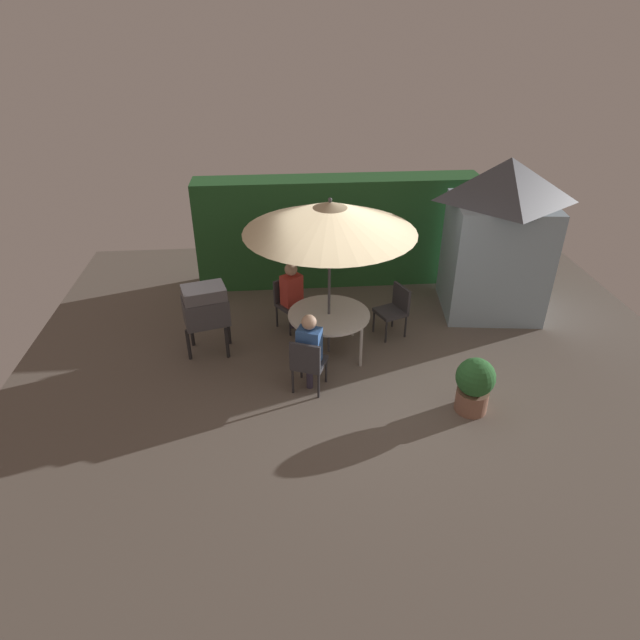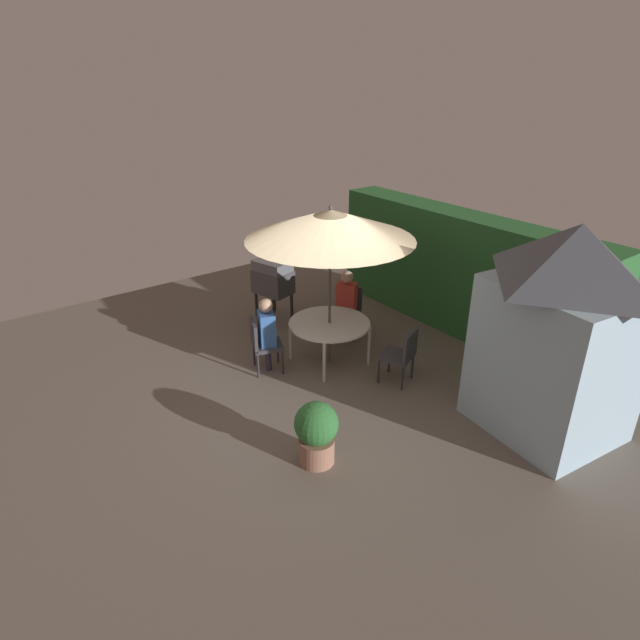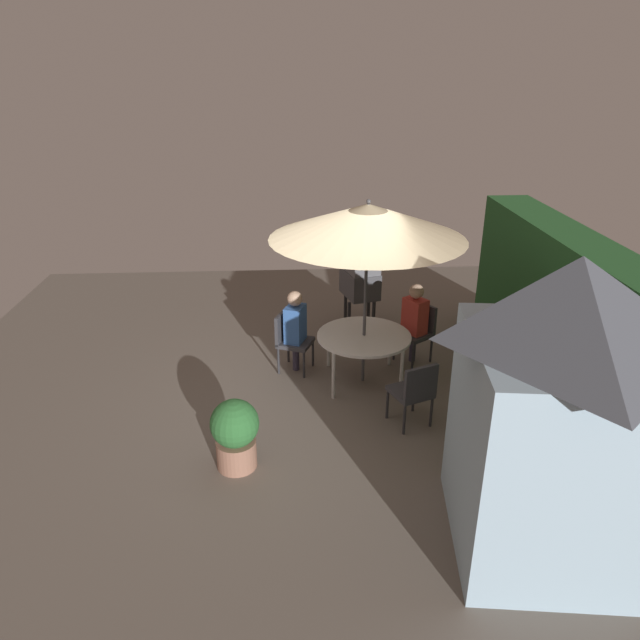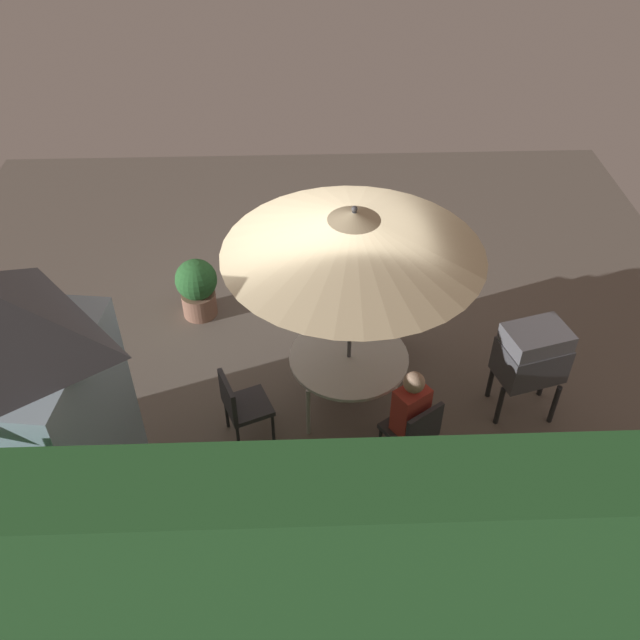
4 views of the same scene
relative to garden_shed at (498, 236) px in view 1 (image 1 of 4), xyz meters
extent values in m
plane|color=#6B6056|center=(-2.74, -2.03, -1.46)|extent=(11.00, 11.00, 0.00)
cube|color=#28602D|center=(-2.74, 1.47, -0.37)|extent=(5.60, 0.71, 2.18)
cube|color=#9EBCD1|center=(0.00, 0.00, -0.41)|extent=(1.87, 1.72, 2.11)
pyramid|color=#4C515B|center=(0.00, 0.00, 1.02)|extent=(1.99, 1.83, 0.75)
cube|color=gray|center=(0.09, 0.76, -0.64)|extent=(0.71, 0.12, 1.64)
cylinder|color=white|center=(-3.17, -1.25, -0.75)|extent=(1.33, 1.33, 0.04)
cylinder|color=beige|center=(-3.64, -1.72, -1.12)|extent=(0.05, 0.05, 0.69)
cylinder|color=beige|center=(-2.71, -1.72, -1.12)|extent=(0.05, 0.05, 0.69)
cylinder|color=beige|center=(-3.64, -0.79, -1.12)|extent=(0.05, 0.05, 0.69)
cylinder|color=beige|center=(-2.71, -0.79, -1.12)|extent=(0.05, 0.05, 0.69)
cylinder|color=#4C4C51|center=(-3.17, -1.25, -0.17)|extent=(0.04, 0.04, 2.59)
cone|color=beige|center=(-3.17, -1.25, 0.90)|extent=(2.61, 2.61, 0.46)
sphere|color=#4C4C51|center=(-3.17, -1.25, 1.16)|extent=(0.06, 0.06, 0.06)
cube|color=#47474C|center=(-5.15, -1.07, -0.69)|extent=(0.81, 0.67, 0.45)
cube|color=slate|center=(-5.15, -1.07, -0.36)|extent=(0.77, 0.64, 0.20)
cylinder|color=#262628|center=(-5.46, -1.28, -1.19)|extent=(0.06, 0.06, 0.55)
cylinder|color=#262628|center=(-4.84, -1.28, -1.19)|extent=(0.06, 0.06, 0.55)
cylinder|color=#262628|center=(-5.46, -0.86, -1.19)|extent=(0.06, 0.06, 0.55)
cylinder|color=#262628|center=(-4.84, -0.86, -1.19)|extent=(0.06, 0.06, 0.55)
cube|color=#38383D|center=(-3.74, -0.41, -1.01)|extent=(0.64, 0.64, 0.06)
cube|color=#38383D|center=(-3.86, -0.24, -0.79)|extent=(0.41, 0.30, 0.45)
cylinder|color=#2C2C30|center=(-3.69, -0.13, -1.24)|extent=(0.04, 0.04, 0.45)
cylinder|color=#2C2C30|center=(-4.02, -0.36, -1.24)|extent=(0.04, 0.04, 0.45)
cylinder|color=#2C2C30|center=(-3.47, -0.46, -1.24)|extent=(0.04, 0.04, 0.45)
cylinder|color=#2C2C30|center=(-3.80, -0.69, -1.24)|extent=(0.04, 0.04, 0.45)
cube|color=#38383D|center=(-3.56, -2.22, -1.01)|extent=(0.60, 0.60, 0.06)
cube|color=#38383D|center=(-3.63, -2.41, -0.79)|extent=(0.45, 0.22, 0.45)
cylinder|color=#2C2C30|center=(-3.82, -2.33, -1.24)|extent=(0.04, 0.04, 0.45)
cylinder|color=#2C2C30|center=(-3.44, -2.48, -1.24)|extent=(0.04, 0.04, 0.45)
cylinder|color=#2C2C30|center=(-3.67, -1.96, -1.24)|extent=(0.04, 0.04, 0.45)
cylinder|color=#2C2C30|center=(-3.30, -2.10, -1.24)|extent=(0.04, 0.04, 0.45)
cube|color=#38383D|center=(-2.06, -0.80, -1.01)|extent=(0.60, 0.60, 0.06)
cube|color=#38383D|center=(-1.86, -0.72, -0.79)|extent=(0.22, 0.45, 0.45)
cylinder|color=#2C2C30|center=(-1.80, -0.91, -1.24)|extent=(0.04, 0.04, 0.45)
cylinder|color=#2C2C30|center=(-1.94, -0.54, -1.24)|extent=(0.04, 0.04, 0.45)
cylinder|color=#2C2C30|center=(-2.17, -1.06, -1.24)|extent=(0.04, 0.04, 0.45)
cylinder|color=#2C2C30|center=(-2.32, -0.69, -1.24)|extent=(0.04, 0.04, 0.45)
cylinder|color=#936651|center=(-1.29, -2.94, -1.29)|extent=(0.46, 0.46, 0.34)
sphere|color=#2D6B33|center=(-1.29, -2.94, -0.89)|extent=(0.55, 0.55, 0.55)
cube|color=#CC3D33|center=(-3.74, -0.41, -0.71)|extent=(0.42, 0.39, 0.55)
sphere|color=tan|center=(-3.74, -0.41, -0.31)|extent=(0.22, 0.22, 0.22)
cylinder|color=#383347|center=(-3.74, -0.41, -1.22)|extent=(0.10, 0.10, 0.48)
cube|color=#3866B2|center=(-3.56, -2.22, -0.71)|extent=(0.40, 0.35, 0.55)
sphere|color=tan|center=(-3.56, -2.22, -0.31)|extent=(0.22, 0.22, 0.22)
cylinder|color=#383347|center=(-3.56, -2.22, -1.22)|extent=(0.10, 0.10, 0.48)
camera|label=1|loc=(-3.96, -8.79, 3.56)|focal=30.22mm
camera|label=2|loc=(2.99, -6.13, 3.06)|focal=30.00mm
camera|label=3|loc=(4.22, -2.30, 2.76)|focal=32.73mm
camera|label=4|loc=(-2.65, 4.25, 4.50)|focal=38.40mm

